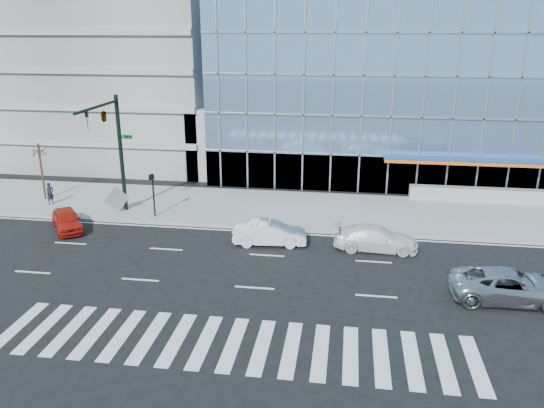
{
  "coord_description": "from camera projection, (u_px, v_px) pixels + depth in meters",
  "views": [
    {
      "loc": [
        4.34,
        -27.4,
        12.44
      ],
      "look_at": [
        -0.15,
        3.0,
        2.09
      ],
      "focal_mm": 35.0,
      "sensor_mm": 36.0,
      "label": 1
    }
  ],
  "objects": [
    {
      "name": "red_sedan",
      "position": [
        67.0,
        220.0,
        33.86
      ],
      "size": [
        3.58,
        4.06,
        1.33
      ],
      "primitive_type": "imported",
      "rotation": [
        0.0,
        0.0,
        0.64
      ],
      "color": "#B2180D",
      "rests_on": "ground"
    },
    {
      "name": "ped_signal_post",
      "position": [
        153.0,
        188.0,
        35.38
      ],
      "size": [
        0.3,
        0.33,
        3.0
      ],
      "color": "black",
      "rests_on": "sidewalk"
    },
    {
      "name": "silver_suv",
      "position": [
        509.0,
        286.0,
        25.06
      ],
      "size": [
        5.51,
        2.61,
        1.52
      ],
      "primitive_type": "imported",
      "rotation": [
        0.0,
        0.0,
        1.59
      ],
      "color": "#ADADB1",
      "rests_on": "ground"
    },
    {
      "name": "street_tree_near",
      "position": [
        39.0,
        151.0,
        38.57
      ],
      "size": [
        1.1,
        1.1,
        4.23
      ],
      "color": "#332319",
      "rests_on": "sidewalk"
    },
    {
      "name": "theatre_building",
      "position": [
        454.0,
        81.0,
        50.3
      ],
      "size": [
        42.0,
        26.0,
        15.0
      ],
      "primitive_type": "cube",
      "color": "#7A9BCC",
      "rests_on": "ground"
    },
    {
      "name": "pedestrian",
      "position": [
        50.0,
        193.0,
        38.26
      ],
      "size": [
        0.59,
        0.69,
        1.61
      ],
      "primitive_type": "imported",
      "rotation": [
        0.0,
        0.0,
        1.16
      ],
      "color": "black",
      "rests_on": "sidewalk"
    },
    {
      "name": "ramp_block",
      "position": [
        232.0,
        138.0,
        47.01
      ],
      "size": [
        6.0,
        8.0,
        6.0
      ],
      "primitive_type": "cube",
      "color": "gray",
      "rests_on": "ground"
    },
    {
      "name": "white_sedan",
      "position": [
        270.0,
        233.0,
        31.59
      ],
      "size": [
        4.48,
        1.92,
        1.44
      ],
      "primitive_type": "imported",
      "rotation": [
        0.0,
        0.0,
        1.66
      ],
      "color": "white",
      "rests_on": "ground"
    },
    {
      "name": "ground",
      "position": [
        267.0,
        255.0,
        30.26
      ],
      "size": [
        160.0,
        160.0,
        0.0
      ],
      "primitive_type": "plane",
      "color": "black",
      "rests_on": "ground"
    },
    {
      "name": "sidewalk",
      "position": [
        284.0,
        209.0,
        37.73
      ],
      "size": [
        120.0,
        8.0,
        0.15
      ],
      "primitive_type": "cube",
      "color": "gray",
      "rests_on": "ground"
    },
    {
      "name": "tilted_panel",
      "position": [
        117.0,
        199.0,
        36.59
      ],
      "size": [
        1.5,
        1.15,
        1.83
      ],
      "primitive_type": "cube",
      "rotation": [
        0.0,
        0.72,
        0.65
      ],
      "color": "#979797",
      "rests_on": "sidewalk"
    },
    {
      "name": "traffic_signal",
      "position": [
        109.0,
        129.0,
        34.09
      ],
      "size": [
        1.14,
        5.74,
        8.0
      ],
      "color": "black",
      "rests_on": "sidewalk"
    },
    {
      "name": "white_suv",
      "position": [
        376.0,
        238.0,
        30.85
      ],
      "size": [
        4.9,
        2.06,
        1.41
      ],
      "primitive_type": "imported",
      "rotation": [
        0.0,
        0.0,
        1.55
      ],
      "color": "white",
      "rests_on": "ground"
    },
    {
      "name": "parking_garage",
      "position": [
        113.0,
        51.0,
        54.21
      ],
      "size": [
        24.0,
        24.0,
        20.0
      ],
      "primitive_type": "cube",
      "color": "gray",
      "rests_on": "ground"
    }
  ]
}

